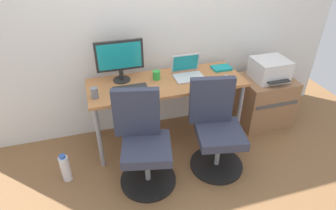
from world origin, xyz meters
name	(u,v)px	position (x,y,z in m)	size (l,w,h in m)	color
ground_plane	(167,137)	(0.00, 0.00, 0.00)	(5.28, 5.28, 0.00)	brown
back_wall	(156,18)	(0.00, 0.38, 1.30)	(4.40, 0.04, 2.60)	white
desk	(167,88)	(0.00, 0.00, 0.67)	(1.62, 0.59, 0.75)	#B77542
office_chair_left	(144,144)	(-0.38, -0.53, 0.42)	(0.54, 0.54, 0.94)	black
office_chair_right	(216,130)	(0.35, -0.53, 0.42)	(0.54, 0.54, 0.94)	black
side_cabinet	(263,100)	(1.23, 0.00, 0.30)	(0.60, 0.52, 0.60)	#996B47
printer	(270,69)	(1.23, 0.00, 0.72)	(0.38, 0.40, 0.24)	silver
water_bottle_on_floor	(65,168)	(-1.12, -0.34, 0.15)	(0.09, 0.09, 0.31)	white
desktop_monitor	(120,58)	(-0.44, 0.15, 1.00)	(0.48, 0.18, 0.43)	#262626
open_laptop	(188,72)	(0.25, 0.05, 0.80)	(0.31, 0.27, 0.22)	silver
keyboard_by_monitor	(133,97)	(-0.39, -0.22, 0.75)	(0.34, 0.12, 0.02)	#2D2D2D
keyboard_by_laptop	(130,88)	(-0.39, -0.05, 0.75)	(0.34, 0.12, 0.02)	#2D2D2D
mouse_by_monitor	(227,77)	(0.63, -0.11, 0.76)	(0.06, 0.10, 0.03)	#B7B7B7
mouse_by_laptop	(199,87)	(0.27, -0.23, 0.76)	(0.06, 0.10, 0.03)	#B7B7B7
coffee_mug	(157,75)	(-0.09, 0.08, 0.79)	(0.08, 0.08, 0.09)	green
pen_cup	(94,93)	(-0.74, -0.12, 0.80)	(0.07, 0.07, 0.10)	slate
notebook	(221,68)	(0.67, 0.11, 0.76)	(0.21, 0.15, 0.03)	teal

